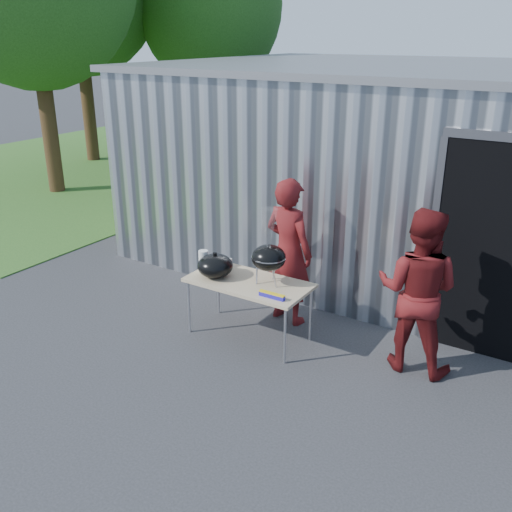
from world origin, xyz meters
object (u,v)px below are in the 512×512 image
Objects in this scene: kettle_grill at (269,250)px; person_bystander at (417,291)px; folding_table at (249,284)px; person_cook at (289,252)px.

kettle_grill is 1.74m from person_bystander.
folding_table is 0.80× the size of person_bystander.
folding_table is 0.73m from person_cook.
folding_table is at bearing -162.93° from kettle_grill.
person_cook is at bearing -10.98° from person_bystander.
person_bystander is (1.75, -0.25, -0.02)m from person_cook.
person_cook is (0.18, 0.66, 0.25)m from folding_table.
person_bystander is (1.92, 0.41, 0.23)m from folding_table.
person_cook is (-0.06, 0.59, -0.22)m from kettle_grill.
folding_table is 1.61× the size of kettle_grill.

